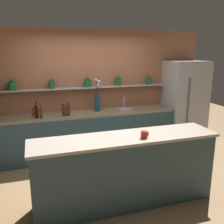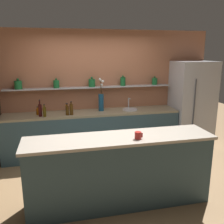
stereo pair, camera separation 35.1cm
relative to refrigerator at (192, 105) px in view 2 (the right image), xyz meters
The scene contains 14 objects.
ground_plane 2.66m from the refrigerator, 151.05° to the right, with size 12.00×12.00×0.00m, color olive.
back_wall_unit 2.23m from the refrigerator, 169.64° to the left, with size 5.20×0.28×2.60m.
back_counter_unit 2.32m from the refrigerator, behind, with size 3.63×0.62×0.92m.
island_counter 2.89m from the refrigerator, 139.50° to the right, with size 2.62×0.61×1.02m.
refrigerator is the anchor object (origin of this frame).
flower_vase 2.07m from the refrigerator, behind, with size 0.12×0.14×0.70m.
sink_fixture 1.44m from the refrigerator, behind, with size 0.32×0.32×0.25m.
bottle_oil_0 3.22m from the refrigerator, behind, with size 0.06×0.06×0.25m.
bottle_spirit_1 2.71m from the refrigerator, behind, with size 0.07×0.07×0.27m.
bottle_wine_2 3.31m from the refrigerator, behind, with size 0.07×0.07×0.33m.
bottle_spirit_3 2.79m from the refrigerator, behind, with size 0.07×0.07×0.23m.
bottle_sauce_4 3.36m from the refrigerator, behind, with size 0.06×0.06×0.17m.
bottle_sauce_5 2.79m from the refrigerator, behind, with size 0.05×0.05×0.18m.
coffee_mug 2.79m from the refrigerator, 134.55° to the right, with size 0.11×0.09×0.10m.
Camera 2 is at (-0.83, -3.78, 2.17)m, focal length 40.00 mm.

